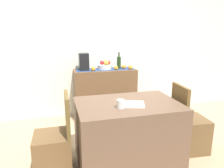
% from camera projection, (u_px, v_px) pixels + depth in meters
% --- Properties ---
extents(ground_plane, '(6.40, 6.40, 0.02)m').
position_uv_depth(ground_plane, '(118.00, 140.00, 3.13)').
color(ground_plane, tan).
rests_on(ground_plane, ground).
extents(room_wall_rear, '(6.40, 0.06, 2.70)m').
position_uv_depth(room_wall_rear, '(101.00, 43.00, 3.91)').
color(room_wall_rear, silver).
rests_on(room_wall_rear, ground).
extents(sideboard_console, '(1.10, 0.42, 0.89)m').
position_uv_depth(sideboard_console, '(105.00, 93.00, 3.89)').
color(sideboard_console, brown).
rests_on(sideboard_console, ground).
extents(table_runner, '(1.03, 0.32, 0.01)m').
position_uv_depth(table_runner, '(105.00, 69.00, 3.78)').
color(table_runner, navy).
rests_on(table_runner, sideboard_console).
extents(fruit_bowl, '(0.25, 0.25, 0.08)m').
position_uv_depth(fruit_bowl, '(105.00, 67.00, 3.77)').
color(fruit_bowl, silver).
rests_on(fruit_bowl, table_runner).
extents(apple_front, '(0.07, 0.07, 0.07)m').
position_uv_depth(apple_front, '(102.00, 62.00, 3.78)').
color(apple_front, red).
rests_on(apple_front, fruit_bowl).
extents(apple_right, '(0.08, 0.08, 0.08)m').
position_uv_depth(apple_right, '(106.00, 63.00, 3.70)').
color(apple_right, gold).
rests_on(apple_right, fruit_bowl).
extents(apple_center, '(0.07, 0.07, 0.07)m').
position_uv_depth(apple_center, '(108.00, 62.00, 3.77)').
color(apple_center, red).
rests_on(apple_center, fruit_bowl).
extents(apple_rear, '(0.08, 0.08, 0.08)m').
position_uv_depth(apple_rear, '(105.00, 62.00, 3.82)').
color(apple_rear, '#8EA441').
rests_on(apple_rear, fruit_bowl).
extents(wine_bottle, '(0.07, 0.07, 0.30)m').
position_uv_depth(wine_bottle, '(119.00, 62.00, 3.82)').
color(wine_bottle, '#1F3517').
rests_on(wine_bottle, sideboard_console).
extents(coffee_maker, '(0.16, 0.18, 0.30)m').
position_uv_depth(coffee_maker, '(84.00, 62.00, 3.65)').
color(coffee_maker, black).
rests_on(coffee_maker, sideboard_console).
extents(orange_loose_mid, '(0.08, 0.08, 0.08)m').
position_uv_depth(orange_loose_mid, '(124.00, 67.00, 3.83)').
color(orange_loose_mid, orange).
rests_on(orange_loose_mid, sideboard_console).
extents(orange_loose_near_bowl, '(0.07, 0.07, 0.07)m').
position_uv_depth(orange_loose_near_bowl, '(93.00, 69.00, 3.61)').
color(orange_loose_near_bowl, orange).
rests_on(orange_loose_near_bowl, sideboard_console).
extents(orange_loose_far, '(0.07, 0.07, 0.07)m').
position_uv_depth(orange_loose_far, '(116.00, 68.00, 3.71)').
color(orange_loose_far, orange).
rests_on(orange_loose_far, sideboard_console).
extents(orange_loose_end, '(0.08, 0.08, 0.08)m').
position_uv_depth(orange_loose_end, '(130.00, 67.00, 3.77)').
color(orange_loose_end, orange).
rests_on(orange_loose_end, sideboard_console).
extents(dining_table, '(1.20, 0.82, 0.74)m').
position_uv_depth(dining_table, '(127.00, 132.00, 2.56)').
color(dining_table, brown).
rests_on(dining_table, ground).
extents(open_book, '(0.33, 0.29, 0.02)m').
position_uv_depth(open_book, '(132.00, 104.00, 2.39)').
color(open_book, white).
rests_on(open_book, dining_table).
extents(coffee_cup, '(0.09, 0.09, 0.09)m').
position_uv_depth(coffee_cup, '(121.00, 104.00, 2.29)').
color(coffee_cup, silver).
rests_on(coffee_cup, dining_table).
extents(chair_near_window, '(0.40, 0.40, 0.90)m').
position_uv_depth(chair_near_window, '(54.00, 149.00, 2.37)').
color(chair_near_window, brown).
rests_on(chair_near_window, ground).
extents(chair_by_corner, '(0.43, 0.43, 0.90)m').
position_uv_depth(chair_by_corner, '(189.00, 131.00, 2.80)').
color(chair_by_corner, brown).
rests_on(chair_by_corner, ground).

